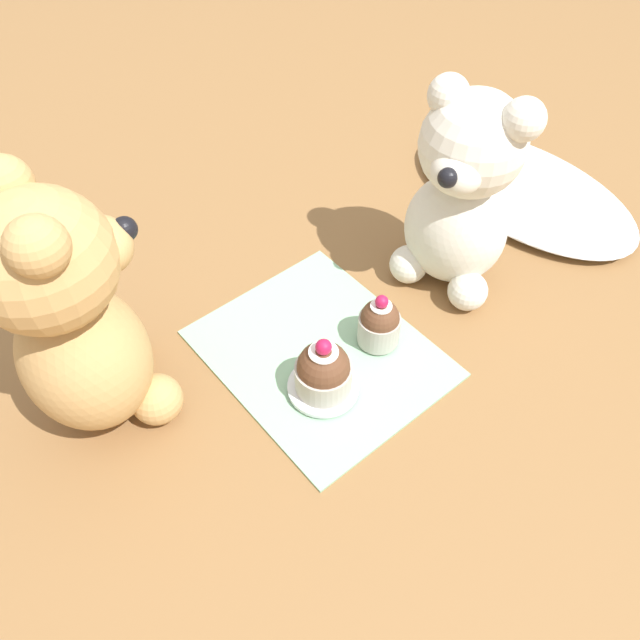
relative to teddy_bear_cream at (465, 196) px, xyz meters
name	(u,v)px	position (x,y,z in m)	size (l,w,h in m)	color
ground_plane	(320,354)	(-0.01, -0.20, -0.12)	(4.00, 4.00, 0.00)	olive
knitted_placemat	(320,352)	(-0.01, -0.20, -0.12)	(0.25, 0.21, 0.01)	#8EBC99
tulle_cloth	(522,188)	(-0.04, 0.19, -0.11)	(0.33, 0.19, 0.03)	white
teddy_bear_cream	(465,196)	(0.00, 0.00, 0.00)	(0.14, 0.14, 0.24)	silver
teddy_bear_tan	(73,318)	(-0.10, -0.40, 0.01)	(0.15, 0.14, 0.27)	tan
cupcake_near_cream_bear	(379,323)	(0.02, -0.14, -0.09)	(0.05, 0.05, 0.07)	#B2ADA3
saucer_plate	(323,387)	(0.03, -0.23, -0.11)	(0.07, 0.07, 0.01)	silver
cupcake_near_tan_bear	(323,371)	(0.03, -0.23, -0.08)	(0.06, 0.06, 0.07)	#B2ADA3
teaspoon	(103,259)	(-0.29, -0.31, -0.12)	(0.10, 0.01, 0.01)	silver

